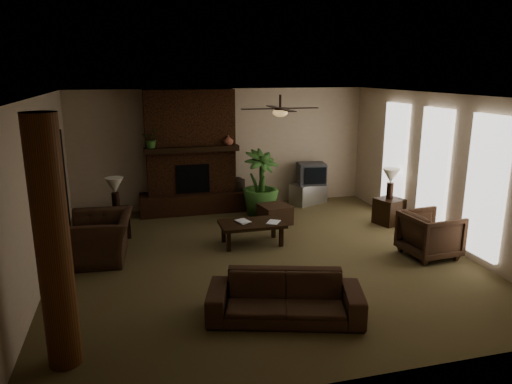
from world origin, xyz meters
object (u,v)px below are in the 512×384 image
object	(u,v)px
floor_vase	(238,191)
lamp_left	(115,188)
sofa	(285,290)
side_table_left	(117,223)
lamp_right	(391,178)
coffee_table	(252,225)
side_table_right	(389,211)
armchair_right	(430,232)
floor_plant	(260,197)
armchair_left	(100,230)
tv_stand	(308,193)
ottoman	(275,214)
log_column	(53,246)

from	to	relation	value
floor_vase	lamp_left	size ratio (longest dim) A/B	1.18
sofa	side_table_left	world-z (taller)	sofa
side_table_left	lamp_right	world-z (taller)	lamp_right
coffee_table	floor_vase	size ratio (longest dim) A/B	1.56
lamp_left	side_table_right	bearing A→B (deg)	-6.23
armchair_right	floor_plant	bearing A→B (deg)	30.36
floor_plant	side_table_left	size ratio (longest dim) A/B	2.70
floor_plant	lamp_right	xyz separation A→B (m)	(2.49, -1.31, 0.59)
armchair_left	tv_stand	xyz separation A→B (m)	(4.77, 2.48, -0.28)
coffee_table	floor_plant	size ratio (longest dim) A/B	0.81
side_table_right	floor_plant	bearing A→B (deg)	151.98
sofa	floor_vase	world-z (taller)	sofa
sofa	ottoman	size ratio (longest dim) A/B	3.38
armchair_left	lamp_right	world-z (taller)	lamp_right
ottoman	side_table_left	bearing A→B (deg)	179.71
armchair_left	floor_plant	bearing A→B (deg)	123.08
armchair_right	coffee_table	bearing A→B (deg)	59.65
coffee_table	side_table_left	bearing A→B (deg)	155.46
lamp_right	ottoman	bearing A→B (deg)	164.82
armchair_left	lamp_right	size ratio (longest dim) A/B	1.86
tv_stand	floor_vase	size ratio (longest dim) A/B	1.10
side_table_left	lamp_right	distance (m)	5.71
lamp_right	floor_vase	bearing A→B (deg)	145.91
sofa	side_table_right	world-z (taller)	sofa
coffee_table	ottoman	distance (m)	1.38
floor_plant	lamp_left	bearing A→B (deg)	-167.09
floor_plant	side_table_right	bearing A→B (deg)	-28.02
floor_vase	floor_plant	bearing A→B (deg)	-59.02
lamp_left	coffee_table	bearing A→B (deg)	-23.50
log_column	side_table_right	distance (m)	7.16
sofa	ottoman	world-z (taller)	sofa
ottoman	floor_plant	size ratio (longest dim) A/B	0.40
armchair_left	lamp_left	distance (m)	1.25
armchair_left	sofa	bearing A→B (deg)	46.39
side_table_left	lamp_left	xyz separation A→B (m)	(0.01, -0.06, 0.73)
ottoman	lamp_left	world-z (taller)	lamp_left
log_column	sofa	xyz separation A→B (m)	(2.70, 0.33, -1.00)
log_column	tv_stand	world-z (taller)	log_column
ottoman	lamp_right	bearing A→B (deg)	-15.18
log_column	armchair_right	world-z (taller)	log_column
sofa	floor_plant	xyz separation A→B (m)	(0.91, 4.58, 0.02)
sofa	side_table_left	bearing A→B (deg)	136.32
armchair_left	floor_vase	distance (m)	3.88
armchair_right	lamp_right	size ratio (longest dim) A/B	1.35
armchair_left	lamp_right	xyz separation A→B (m)	(5.86, 0.53, 0.47)
armchair_right	side_table_right	xyz separation A→B (m)	(0.26, 1.83, -0.16)
armchair_right	lamp_left	bearing A→B (deg)	60.52
armchair_left	armchair_right	bearing A→B (deg)	81.20
coffee_table	side_table_left	size ratio (longest dim) A/B	2.18
armchair_left	log_column	bearing A→B (deg)	0.03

